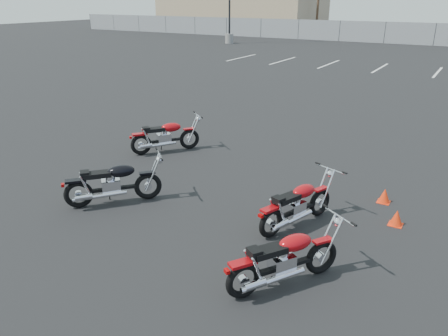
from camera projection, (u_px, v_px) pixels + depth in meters
The scene contains 11 objects.
ground at pixel (199, 207), 8.37m from camera, with size 120.00×120.00×0.00m, color black.
motorcycle_front_red at pixel (165, 136), 11.24m from camera, with size 1.44×1.70×0.92m.
motorcycle_second_black at pixel (113, 183), 8.39m from camera, with size 1.56×1.67×0.94m.
motorcycle_third_red at pixel (297, 205), 7.56m from camera, with size 0.99×1.80×0.89m.
motorcycle_rear_red at pixel (284, 259), 5.97m from camera, with size 1.33×1.73×0.91m.
training_cone_near at pixel (397, 218), 7.68m from camera, with size 0.24×0.24×0.29m.
training_cone_extra at pixel (384, 195), 8.53m from camera, with size 0.24×0.24×0.29m.
light_pole_west at pixel (229, 9), 37.15m from camera, with size 0.80×0.70×10.63m.
chainlink_fence at pixel (435, 34), 36.03m from camera, with size 80.06×0.06×1.80m.
tan_building_west at pixel (242, 12), 51.66m from camera, with size 18.40×10.40×4.30m.
parking_line_stripes at pixel (354, 66), 25.56m from camera, with size 15.12×4.00×0.01m.
Camera 1 is at (4.26, -6.21, 3.76)m, focal length 35.00 mm.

